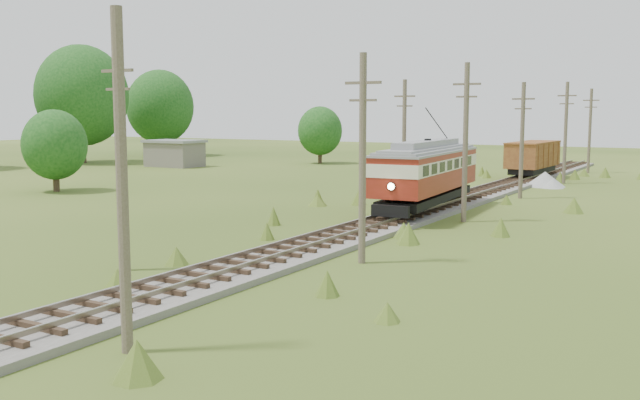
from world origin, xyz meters
The scene contains 17 objects.
railbed_main centered at (0.00, 34.00, 0.19)m, with size 3.60×96.00×0.57m.
streetcar centered at (0.00, 33.33, 2.75)m, with size 4.06×13.18×5.97m.
gondola centered at (0.00, 59.70, 2.17)m, with size 3.16×9.06×2.98m.
gravel_pile centered at (2.70, 53.42, 0.59)m, with size 3.48×3.69×1.26m.
utility_pole_r_1 centered at (3.10, 5.00, 4.40)m, with size 0.30×0.30×8.80m.
utility_pole_r_2 centered at (3.30, 18.00, 4.42)m, with size 1.60×0.30×8.60m.
utility_pole_r_3 centered at (3.20, 31.00, 4.63)m, with size 1.60×0.30×9.00m.
utility_pole_r_4 centered at (3.00, 44.00, 4.32)m, with size 1.60×0.30×8.40m.
utility_pole_r_5 centered at (3.40, 57.00, 4.58)m, with size 1.60×0.30×8.90m.
utility_pole_r_6 centered at (3.20, 70.00, 4.47)m, with size 1.60×0.30×8.70m.
utility_pole_l_a centered at (-4.20, 12.00, 4.63)m, with size 1.60×0.30×9.00m.
utility_pole_l_b centered at (-4.50, 40.00, 4.42)m, with size 1.60×0.30×8.60m.
tree_left_4 centered at (-54.00, 54.00, 8.37)m, with size 11.34×11.34×14.61m.
tree_left_5 centered at (-56.00, 70.00, 7.12)m, with size 9.66×9.66×12.44m.
tree_mid_a centered at (-28.00, 68.00, 4.02)m, with size 5.46×5.46×7.03m.
tree_mid_c centered at (-30.00, 30.00, 3.71)m, with size 5.04×5.04×6.49m.
shed centered at (-40.00, 55.00, 1.57)m, with size 6.40×4.40×3.10m.
Camera 1 is at (16.47, -7.92, 6.18)m, focal length 40.00 mm.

